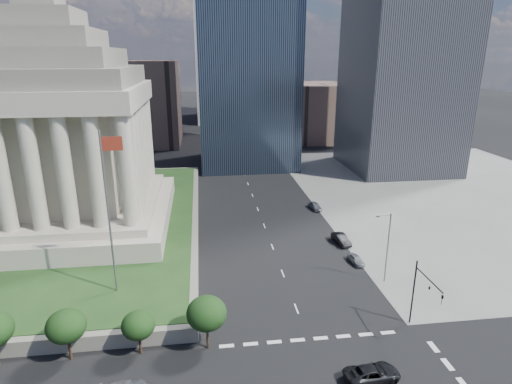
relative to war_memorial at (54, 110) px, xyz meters
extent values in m
plane|color=black|center=(34.00, 52.00, -21.40)|extent=(500.00, 500.00, 0.00)
cube|color=slate|center=(80.00, 12.00, -21.38)|extent=(68.00, 90.00, 0.03)
cube|color=slate|center=(-11.00, 2.00, -20.50)|extent=(66.00, 70.00, 1.80)
cube|color=#1F3B18|center=(-11.00, 2.00, -19.55)|extent=(64.00, 68.00, 0.10)
cylinder|color=slate|center=(12.00, -24.00, -9.50)|extent=(0.24, 0.24, 20.00)
cube|color=maroon|center=(13.20, -24.00, -1.00)|extent=(2.40, 0.05, 1.60)
cube|color=black|center=(36.00, 47.00, 8.60)|extent=(26.00, 26.00, 60.00)
cube|color=brown|center=(66.00, 82.00, -11.40)|extent=(20.00, 30.00, 20.00)
cube|color=brown|center=(4.00, 82.00, -7.40)|extent=(24.00, 30.00, 28.00)
cylinder|color=black|center=(46.50, -32.50, -17.40)|extent=(0.18, 0.18, 8.00)
cylinder|color=black|center=(46.50, -35.25, -14.20)|extent=(0.14, 5.50, 0.14)
cube|color=black|center=(46.50, -38.00, -15.00)|extent=(0.30, 0.30, 1.10)
cylinder|color=slate|center=(47.50, -23.00, -16.40)|extent=(0.16, 0.16, 10.00)
cylinder|color=slate|center=(46.60, -23.00, -11.60)|extent=(1.80, 0.12, 0.12)
cube|color=slate|center=(45.70, -23.00, -11.70)|extent=(0.50, 0.22, 0.14)
imported|color=black|center=(38.54, -40.85, -20.64)|extent=(5.72, 3.12, 1.52)
imported|color=gray|center=(45.50, -17.31, -20.77)|extent=(3.85, 1.92, 1.26)
imported|color=black|center=(45.50, -10.19, -20.63)|extent=(4.88, 2.31, 1.54)
imported|color=#55585C|center=(45.50, 6.38, -20.70)|extent=(4.28, 2.07, 1.41)
camera|label=1|loc=(23.17, -72.74, 8.45)|focal=30.00mm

